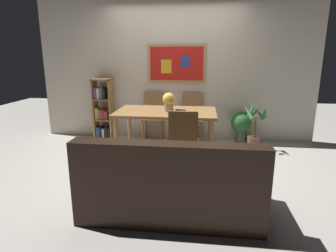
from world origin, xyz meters
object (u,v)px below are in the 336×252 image
dining_chair_far_right (192,113)px  tv_remote (181,110)px  leather_couch (170,185)px  dining_chair_near_right (183,137)px  potted_palm (255,130)px  potted_ivy (241,124)px  dining_table (166,116)px  flower_vase (169,101)px  dining_chair_far_left (154,112)px  bookshelf (103,112)px

dining_chair_far_right → tv_remote: 0.80m
leather_couch → tv_remote: leather_couch is taller
dining_chair_near_right → tv_remote: bearing=97.2°
leather_couch → potted_palm: 2.47m
dining_chair_near_right → dining_chair_far_right: bearing=88.0°
dining_chair_near_right → potted_ivy: (0.97, 1.57, -0.18)m
dining_chair_near_right → dining_chair_far_right: 1.59m
tv_remote → leather_couch: bearing=-88.7°
dining_chair_far_right → potted_ivy: size_ratio=1.54×
tv_remote → dining_table: bearing=-169.6°
flower_vase → leather_couch: bearing=-82.7°
dining_chair_far_right → potted_ivy: bearing=-0.9°
dining_table → dining_chair_far_left: dining_chair_far_left is taller
dining_table → dining_chair_far_left: size_ratio=1.74×
dining_chair_far_left → dining_chair_far_right: same height
flower_vase → tv_remote: size_ratio=1.81×
dining_chair_far_right → potted_ivy: 0.93m
tv_remote → dining_chair_far_left: bearing=126.6°
potted_palm → flower_vase: size_ratio=2.85×
bookshelf → tv_remote: bookshelf is taller
leather_couch → potted_palm: size_ratio=2.16×
dining_table → leather_couch: leather_couch is taller
potted_ivy → flower_vase: 1.59m
dining_chair_far_right → bookshelf: size_ratio=0.78×
leather_couch → potted_ivy: (1.03, 2.55, 0.04)m
potted_ivy → tv_remote: (-1.07, -0.75, 0.39)m
dining_chair_far_right → flower_vase: (-0.34, -0.82, 0.36)m
leather_couch → bookshelf: bookshelf is taller
dining_chair_far_left → flower_vase: flower_vase is taller
dining_chair_far_left → leather_couch: size_ratio=0.51×
leather_couch → dining_table: bearing=98.6°
dining_chair_near_right → flower_vase: 0.89m
dining_table → dining_chair_near_right: (0.33, -0.79, -0.11)m
potted_palm → bookshelf: bearing=172.7°
potted_ivy → dining_chair_near_right: bearing=-121.6°
potted_ivy → flower_vase: size_ratio=2.02×
dining_table → tv_remote: (0.23, 0.04, 0.10)m
dining_table → bookshelf: bookshelf is taller
dining_chair_near_right → potted_ivy: size_ratio=1.54×
dining_chair_far_right → dining_chair_near_right: bearing=-92.0°
bookshelf → potted_palm: 2.82m
dining_chair_near_right → dining_chair_far_right: size_ratio=1.00×
leather_couch → potted_ivy: 2.75m
potted_ivy → tv_remote: tv_remote is taller
dining_chair_far_left → tv_remote: 0.98m
potted_palm → flower_vase: (-1.43, -0.42, 0.53)m
dining_chair_far_right → leather_couch: (-0.12, -2.57, -0.23)m
potted_palm → tv_remote: (-1.24, -0.35, 0.38)m
dining_table → dining_chair_far_right: bearing=64.1°
dining_table → dining_chair_far_right: dining_chair_far_right is taller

